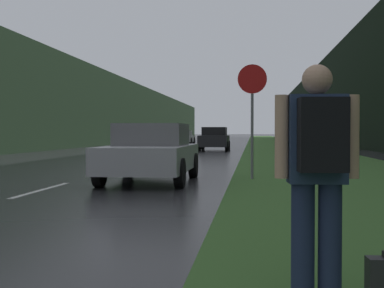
% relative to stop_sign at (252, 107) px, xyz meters
% --- Properties ---
extents(grass_verge, '(6.00, 240.00, 0.02)m').
position_rel_stop_sign_xyz_m(grass_verge, '(2.48, 28.55, -1.83)').
color(grass_verge, '#386028').
rests_on(grass_verge, ground_plane).
extents(lane_stripe_b, '(0.12, 3.00, 0.01)m').
position_rel_stop_sign_xyz_m(lane_stripe_b, '(-4.37, -2.96, -1.84)').
color(lane_stripe_b, silver).
rests_on(lane_stripe_b, ground_plane).
extents(lane_stripe_c, '(0.12, 3.00, 0.01)m').
position_rel_stop_sign_xyz_m(lane_stripe_c, '(-4.37, 4.04, -1.84)').
color(lane_stripe_c, silver).
rests_on(lane_stripe_c, ground_plane).
extents(lane_stripe_d, '(0.12, 3.00, 0.01)m').
position_rel_stop_sign_xyz_m(lane_stripe_d, '(-4.37, 11.04, -1.84)').
color(lane_stripe_d, silver).
rests_on(lane_stripe_d, ground_plane).
extents(lane_stripe_e, '(0.12, 3.00, 0.01)m').
position_rel_stop_sign_xyz_m(lane_stripe_e, '(-4.37, 18.04, -1.84)').
color(lane_stripe_e, silver).
rests_on(lane_stripe_e, ground_plane).
extents(lane_stripe_f, '(0.12, 3.00, 0.01)m').
position_rel_stop_sign_xyz_m(lane_stripe_f, '(-4.37, 25.04, -1.84)').
color(lane_stripe_f, silver).
rests_on(lane_stripe_f, ground_plane).
extents(treeline_far_side, '(2.00, 140.00, 6.83)m').
position_rel_stop_sign_xyz_m(treeline_far_side, '(-14.22, 38.55, 1.58)').
color(treeline_far_side, black).
rests_on(treeline_far_side, ground_plane).
extents(treeline_near_side, '(2.00, 140.00, 8.99)m').
position_rel_stop_sign_xyz_m(treeline_near_side, '(8.48, 38.55, 2.66)').
color(treeline_near_side, black).
rests_on(treeline_near_side, ground_plane).
extents(stop_sign, '(0.74, 0.07, 2.93)m').
position_rel_stop_sign_xyz_m(stop_sign, '(0.00, 0.00, 0.00)').
color(stop_sign, slate).
rests_on(stop_sign, ground_plane).
extents(hitchhiker_with_backpack, '(0.58, 0.43, 1.68)m').
position_rel_stop_sign_xyz_m(hitchhiker_with_backpack, '(0.46, -9.93, -0.87)').
color(hitchhiker_with_backpack, '#1E2847').
rests_on(hitchhiker_with_backpack, ground_plane).
extents(car_passing_near, '(1.99, 4.34, 1.42)m').
position_rel_stop_sign_xyz_m(car_passing_near, '(-2.45, -0.87, -1.13)').
color(car_passing_near, '#9E9EA3').
rests_on(car_passing_near, ground_plane).
extents(car_passing_far, '(1.93, 4.11, 1.53)m').
position_rel_stop_sign_xyz_m(car_passing_far, '(-2.45, 20.97, -1.08)').
color(car_passing_far, black).
rests_on(car_passing_far, ground_plane).
extents(car_oncoming, '(1.87, 4.17, 1.34)m').
position_rel_stop_sign_xyz_m(car_oncoming, '(-6.29, 34.82, -1.14)').
color(car_oncoming, '#BCBCBC').
rests_on(car_oncoming, ground_plane).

